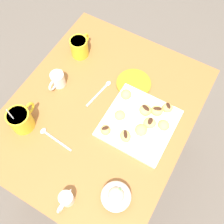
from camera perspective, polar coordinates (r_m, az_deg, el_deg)
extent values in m
plane|color=#665B51|center=(1.81, -1.62, -10.15)|extent=(8.00, 8.00, 0.00)
cube|color=#A36633|center=(1.15, -2.50, -0.12)|extent=(0.92, 0.76, 0.04)
cube|color=#A36633|center=(1.62, 15.21, 0.16)|extent=(0.07, 0.07, 0.69)
cube|color=#A36633|center=(1.52, -20.69, -12.69)|extent=(0.07, 0.07, 0.69)
cube|color=#A36633|center=(1.73, -4.26, 9.53)|extent=(0.07, 0.07, 0.69)
cube|color=white|center=(1.11, 5.86, -2.40)|extent=(0.28, 0.28, 0.02)
cylinder|color=yellow|center=(1.13, -19.17, -1.69)|extent=(0.09, 0.09, 0.10)
torus|color=yellow|center=(1.13, -17.53, 0.66)|extent=(0.06, 0.01, 0.06)
cylinder|color=#331E11|center=(1.09, -19.82, -0.75)|extent=(0.08, 0.08, 0.01)
cylinder|color=silver|center=(1.09, -20.34, -1.63)|extent=(0.02, 0.04, 0.13)
cylinder|color=yellow|center=(1.28, -7.09, 13.70)|extent=(0.08, 0.08, 0.09)
torus|color=yellow|center=(1.30, -5.84, 15.36)|extent=(0.06, 0.01, 0.06)
cylinder|color=#331E11|center=(1.25, -7.30, 14.91)|extent=(0.07, 0.07, 0.01)
cylinder|color=white|center=(1.20, -11.61, 6.95)|extent=(0.06, 0.06, 0.07)
cone|color=white|center=(1.19, -11.05, 8.65)|extent=(0.02, 0.02, 0.02)
torus|color=white|center=(1.18, -12.75, 5.62)|extent=(0.05, 0.01, 0.05)
cylinder|color=white|center=(1.17, -11.88, 7.76)|extent=(0.05, 0.05, 0.01)
ellipsoid|color=white|center=(0.99, 0.86, -17.81)|extent=(0.11, 0.11, 0.06)
sphere|color=beige|center=(0.97, 0.88, -17.62)|extent=(0.06, 0.06, 0.06)
ellipsoid|color=green|center=(0.96, 1.27, -16.81)|extent=(0.03, 0.03, 0.01)
cylinder|color=white|center=(1.01, -9.81, -18.00)|extent=(0.05, 0.05, 0.05)
cone|color=white|center=(0.99, -9.14, -16.66)|extent=(0.02, 0.02, 0.02)
torus|color=white|center=(1.01, -11.04, -19.68)|extent=(0.04, 0.01, 0.04)
cylinder|color=#381E11|center=(0.99, -10.01, -17.81)|extent=(0.04, 0.04, 0.01)
cylinder|color=orange|center=(1.20, 4.71, 6.17)|extent=(0.16, 0.16, 0.01)
cube|color=silver|center=(1.17, -3.12, 3.78)|extent=(0.15, 0.03, 0.00)
ellipsoid|color=silver|center=(1.20, -0.81, 6.21)|extent=(0.03, 0.02, 0.01)
cube|color=silver|center=(1.10, -11.84, -6.10)|extent=(0.02, 0.15, 0.00)
ellipsoid|color=silver|center=(1.13, -14.70, -3.96)|extent=(0.03, 0.02, 0.01)
ellipsoid|color=#E5B260|center=(1.09, 1.70, -0.70)|extent=(0.06, 0.06, 0.03)
ellipsoid|color=#E5B260|center=(1.05, 2.89, -5.25)|extent=(0.06, 0.07, 0.04)
ellipsoid|color=#381E11|center=(1.03, 2.94, -4.86)|extent=(0.04, 0.03, 0.00)
ellipsoid|color=#E5B260|center=(1.06, -1.45, -3.93)|extent=(0.06, 0.06, 0.04)
ellipsoid|color=#381E11|center=(1.04, -1.48, -3.51)|extent=(0.03, 0.03, 0.00)
ellipsoid|color=#E5B260|center=(1.09, 11.14, -2.81)|extent=(0.07, 0.07, 0.03)
ellipsoid|color=#E5B260|center=(1.14, 3.04, 3.83)|extent=(0.05, 0.05, 0.04)
ellipsoid|color=#E5B260|center=(1.07, 6.31, -3.89)|extent=(0.07, 0.07, 0.03)
ellipsoid|color=#E5B260|center=(1.11, 7.23, 0.41)|extent=(0.06, 0.06, 0.04)
ellipsoid|color=#381E11|center=(1.09, 7.35, 0.89)|extent=(0.03, 0.04, 0.00)
ellipsoid|color=#E5B260|center=(1.09, 8.16, -2.36)|extent=(0.07, 0.07, 0.03)
ellipsoid|color=#381E11|center=(1.07, 8.29, -1.95)|extent=(0.03, 0.02, 0.00)
ellipsoid|color=#E5B260|center=(1.13, 11.93, 0.89)|extent=(0.06, 0.06, 0.04)
ellipsoid|color=#381E11|center=(1.11, 12.12, 1.35)|extent=(0.03, 0.03, 0.00)
ellipsoid|color=#E5B260|center=(1.12, 9.70, 0.28)|extent=(0.06, 0.07, 0.03)
ellipsoid|color=#381E11|center=(1.10, 9.84, 0.71)|extent=(0.03, 0.04, 0.00)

